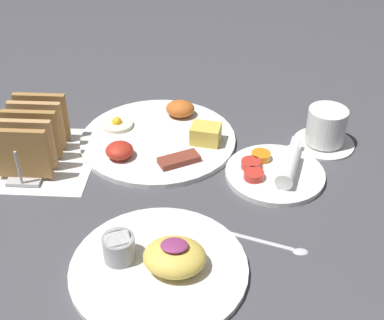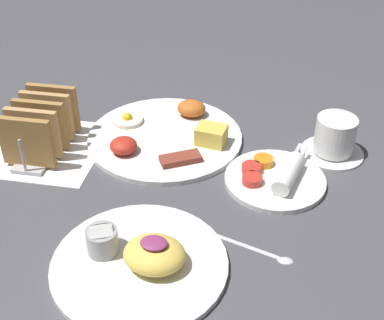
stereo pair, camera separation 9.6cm
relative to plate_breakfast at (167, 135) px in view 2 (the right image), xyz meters
The scene contains 8 objects.
ground_plane 0.16m from the plate_breakfast, 85.92° to the right, with size 3.00×3.00×0.00m, color #47474C.
napkin_flat 0.24m from the plate_breakfast, 161.69° to the right, with size 0.22×0.22×0.00m.
plate_breakfast is the anchor object (origin of this frame).
plate_condiments 0.24m from the plate_breakfast, 24.83° to the right, with size 0.18×0.18×0.04m.
plate_foreground 0.35m from the plate_breakfast, 84.02° to the right, with size 0.26×0.26×0.06m.
toast_rack 0.24m from the plate_breakfast, 161.69° to the right, with size 0.10×0.18×0.10m.
coffee_cup 0.33m from the plate_breakfast, ahead, with size 0.12×0.12×0.08m.
teaspoon 0.36m from the plate_breakfast, 52.75° to the right, with size 0.13×0.05×0.01m.
Camera 2 is at (0.20, -0.72, 0.59)m, focal length 50.00 mm.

